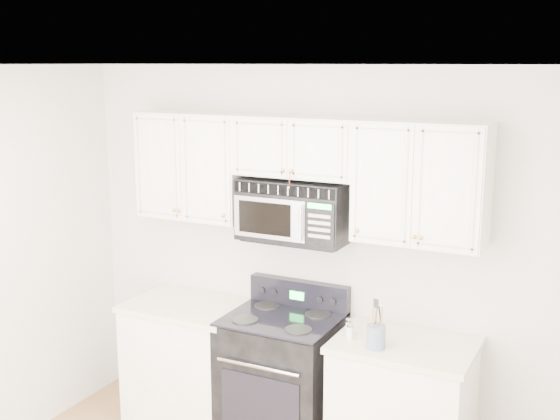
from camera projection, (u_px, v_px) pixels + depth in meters
The scene contains 9 objects.
room at pixel (158, 342), 3.35m from camera, with size 3.51×3.51×2.61m.
base_cabinet_left at pixel (191, 367), 5.14m from camera, with size 0.86×0.65×0.92m.
base_cabinet_right at pixel (403, 415), 4.44m from camera, with size 0.86×0.65×0.92m.
range at pixel (282, 380), 4.80m from camera, with size 0.74×0.68×1.12m.
upper_cabinets at pixel (299, 168), 4.61m from camera, with size 2.44×0.37×0.75m.
microwave at pixel (295, 210), 4.65m from camera, with size 0.73×0.42×0.41m.
utensil_crock at pixel (376, 336), 4.22m from camera, with size 0.12×0.12×0.31m.
shaker_salt at pixel (349, 327), 4.43m from camera, with size 0.04×0.04×0.11m.
shaker_pepper at pixel (350, 332), 4.36m from camera, with size 0.04×0.04×0.10m.
Camera 1 is at (1.93, -2.55, 2.61)m, focal length 45.00 mm.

